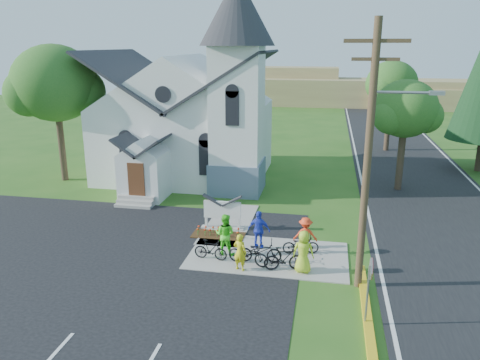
% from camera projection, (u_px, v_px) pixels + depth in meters
% --- Properties ---
extents(ground, '(120.00, 120.00, 0.00)m').
position_uv_depth(ground, '(233.00, 258.00, 20.66)').
color(ground, '#295919').
rests_on(ground, ground).
extents(parking_lot, '(20.00, 16.00, 0.02)m').
position_uv_depth(parking_lot, '(64.00, 265.00, 20.03)').
color(parking_lot, black).
rests_on(parking_lot, ground).
extents(road, '(8.00, 90.00, 0.02)m').
position_uv_depth(road, '(414.00, 178.00, 33.01)').
color(road, black).
rests_on(road, ground).
extents(sidewalk, '(7.00, 4.00, 0.05)m').
position_uv_depth(sidewalk, '(268.00, 255.00, 20.86)').
color(sidewalk, '#A59E95').
rests_on(sidewalk, ground).
extents(church, '(12.35, 12.00, 13.00)m').
position_uv_depth(church, '(191.00, 103.00, 31.95)').
color(church, white).
rests_on(church, ground).
extents(church_sign, '(2.20, 0.40, 1.70)m').
position_uv_depth(church_sign, '(222.00, 210.00, 23.61)').
color(church_sign, '#A59E95').
rests_on(church_sign, ground).
extents(flower_bed, '(2.60, 1.10, 0.07)m').
position_uv_depth(flower_bed, '(218.00, 235.00, 23.04)').
color(flower_bed, '#341F0E').
rests_on(flower_bed, ground).
extents(utility_pole, '(3.45, 0.28, 10.00)m').
position_uv_depth(utility_pole, '(370.00, 151.00, 16.77)').
color(utility_pole, '#493224').
rests_on(utility_pole, ground).
extents(stop_sign, '(0.11, 0.76, 2.48)m').
position_uv_depth(stop_sign, '(370.00, 277.00, 15.23)').
color(stop_sign, gray).
rests_on(stop_sign, ground).
extents(tree_lot_corner, '(5.60, 5.60, 9.15)m').
position_uv_depth(tree_lot_corner, '(55.00, 83.00, 30.76)').
color(tree_lot_corner, '#34231C').
rests_on(tree_lot_corner, ground).
extents(tree_road_near, '(4.00, 4.00, 7.05)m').
position_uv_depth(tree_road_near, '(405.00, 109.00, 29.00)').
color(tree_road_near, '#34231C').
rests_on(tree_road_near, ground).
extents(tree_road_mid, '(4.40, 4.40, 7.80)m').
position_uv_depth(tree_road_mid, '(392.00, 84.00, 40.07)').
color(tree_road_mid, '#34231C').
rests_on(tree_road_mid, ground).
extents(distant_hills, '(61.00, 10.00, 5.60)m').
position_uv_depth(distant_hills, '(327.00, 91.00, 72.59)').
color(distant_hills, olive).
rests_on(distant_hills, ground).
extents(cyclist_0, '(0.67, 0.54, 1.59)m').
position_uv_depth(cyclist_0, '(240.00, 252.00, 19.28)').
color(cyclist_0, gold).
rests_on(cyclist_0, sidewalk).
extents(bike_0, '(1.95, 1.09, 0.97)m').
position_uv_depth(bike_0, '(248.00, 254.00, 19.84)').
color(bike_0, black).
rests_on(bike_0, sidewalk).
extents(cyclist_1, '(0.99, 0.82, 1.88)m').
position_uv_depth(cyclist_1, '(225.00, 234.00, 20.73)').
color(cyclist_1, '#4FE82B').
rests_on(cyclist_1, sidewalk).
extents(bike_1, '(1.54, 0.59, 0.90)m').
position_uv_depth(bike_1, '(211.00, 250.00, 20.31)').
color(bike_1, black).
rests_on(bike_1, sidewalk).
extents(cyclist_2, '(1.10, 0.59, 1.79)m').
position_uv_depth(cyclist_2, '(259.00, 230.00, 21.33)').
color(cyclist_2, blue).
rests_on(cyclist_2, sidewalk).
extents(bike_2, '(1.98, 0.87, 1.01)m').
position_uv_depth(bike_2, '(259.00, 251.00, 20.05)').
color(bike_2, black).
rests_on(bike_2, sidewalk).
extents(cyclist_3, '(1.12, 0.70, 1.66)m').
position_uv_depth(cyclist_3, '(305.00, 235.00, 20.91)').
color(cyclist_3, '#FF411C').
rests_on(cyclist_3, sidewalk).
extents(bike_3, '(1.77, 0.88, 1.03)m').
position_uv_depth(bike_3, '(284.00, 259.00, 19.34)').
color(bike_3, black).
rests_on(bike_3, sidewalk).
extents(cyclist_4, '(0.90, 0.60, 1.80)m').
position_uv_depth(cyclist_4, '(303.00, 252.00, 19.06)').
color(cyclist_4, '#B1D728').
rests_on(cyclist_4, sidewalk).
extents(bike_4, '(1.69, 0.86, 0.85)m').
position_uv_depth(bike_4, '(301.00, 245.00, 20.90)').
color(bike_4, black).
rests_on(bike_4, sidewalk).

